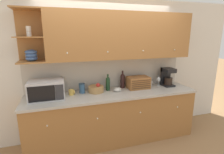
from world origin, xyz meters
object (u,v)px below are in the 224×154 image
Objects in this scene: mug_blue_second at (72,92)px; bread_box at (138,83)px; fruit_basket at (96,89)px; microwave at (46,90)px; second_wine_bottle at (108,83)px; mug at (150,83)px; storage_canister at (82,88)px; wine_glass at (159,80)px; coffee_maker at (167,77)px; bowl_stack_on_counter at (117,89)px; wine_bottle at (123,80)px.

bread_box is (1.27, 0.01, 0.07)m from mug_blue_second.
bread_box is (0.83, -0.01, 0.05)m from fruit_basket.
second_wine_bottle is at bearing 7.16° from microwave.
mug reaches higher than mug_blue_second.
bread_box is at bearing 2.79° from microwave.
storage_canister is 0.42× the size of bread_box.
wine_glass reaches higher than storage_canister.
second_wine_bottle is (0.48, 0.02, 0.05)m from storage_canister.
storage_canister is (0.19, 0.05, 0.04)m from mug_blue_second.
coffee_maker is (2.31, 0.08, 0.03)m from microwave.
bowl_stack_on_counter is at bearing -174.44° from wine_glass.
fruit_basket is 0.67× the size of bread_box.
wine_glass is 0.19m from coffee_maker.
coffee_maker reaches higher than wine_bottle.
coffee_maker reaches higher than second_wine_bottle.
bread_box is at bearing -23.65° from wine_bottle.
fruit_basket is 0.83× the size of wine_bottle.
fruit_basket is 1.82× the size of bowl_stack_on_counter.
microwave is 1.52× the size of coffee_maker.
bread_box is at bearing 7.08° from bowl_stack_on_counter.
mug is (1.58, 0.11, 0.00)m from mug_blue_second.
mug is at bearing 155.53° from wine_glass.
second_wine_bottle is 1.24m from coffee_maker.
wine_bottle reaches higher than wine_glass.
fruit_basket is 1.48m from coffee_maker.
wine_glass reaches higher than fruit_basket.
wine_bottle reaches higher than bread_box.
second_wine_bottle is 0.32m from wine_bottle.
microwave is 2.31m from coffee_maker.
fruit_basket is 0.91× the size of second_wine_bottle.
fruit_basket is 1.53× the size of wine_glass.
fruit_basket is 2.62× the size of mug.
bowl_stack_on_counter is at bearing -35.64° from second_wine_bottle.
fruit_basket reaches higher than bowl_stack_on_counter.
coffee_maker is (0.65, -0.00, 0.07)m from bread_box.
coffee_maker reaches higher than bowl_stack_on_counter.
storage_canister is at bearing -177.24° from mug.
coffee_maker is at bearing -12.18° from wine_glass.
bread_box is 0.65m from coffee_maker.
bowl_stack_on_counter is at bearing -8.34° from storage_canister.
wine_bottle reaches higher than microwave.
bread_box is (0.59, -0.05, -0.03)m from second_wine_bottle.
microwave is 1.63× the size of wine_bottle.
storage_canister is 1.55m from wine_glass.
bread_box is 3.91× the size of mug.
wine_bottle is 0.76m from wine_glass.
fruit_basket is at bearing 2.78° from mug_blue_second.
storage_canister is 0.57× the size of second_wine_bottle.
microwave is 3.01× the size of wine_glass.
wine_bottle is at bearing 172.30° from coffee_maker.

